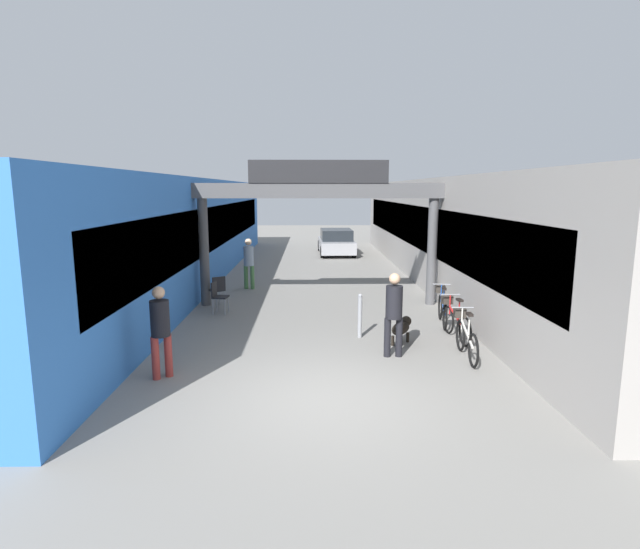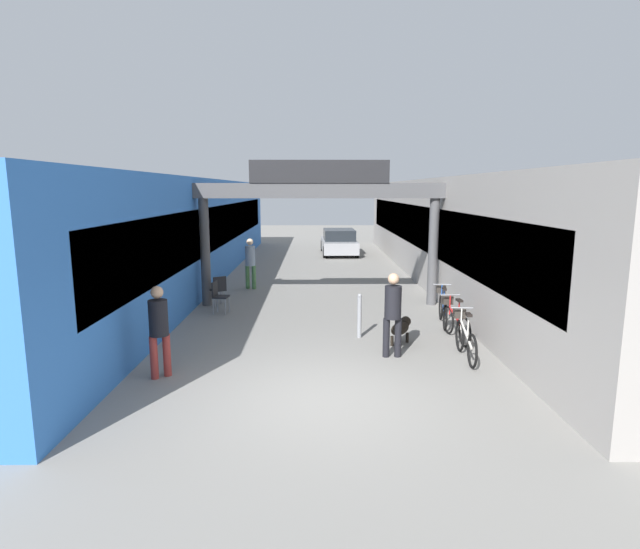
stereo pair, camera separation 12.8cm
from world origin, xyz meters
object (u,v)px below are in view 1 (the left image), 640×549
Objects in this scene: bollard_post_metal at (360,315)px; cafe_chair_black_farther at (218,288)px; bicycle_blue_third at (442,307)px; pedestrian_carrying_crate at (249,260)px; bicycle_silver_nearest at (465,336)px; cafe_chair_black_nearer at (218,294)px; dog_on_leash at (402,328)px; parked_car_silver at (336,242)px; pedestrian_with_dog at (394,309)px; bicycle_red_second at (455,320)px; pedestrian_companion at (160,326)px.

cafe_chair_black_farther is at bearing 140.15° from bollard_post_metal.
bicycle_blue_third is at bearing 28.28° from bollard_post_metal.
pedestrian_carrying_crate is 1.03× the size of bicycle_silver_nearest.
bicycle_silver_nearest reaches higher than cafe_chair_black_nearer.
parked_car_silver is at bearing 92.48° from dog_on_leash.
parked_car_silver reaches higher than dog_on_leash.
cafe_chair_black_farther is at bearing 142.27° from dog_on_leash.
parked_car_silver is at bearing 69.39° from pedestrian_carrying_crate.
dog_on_leash is (0.34, 0.89, -0.64)m from pedestrian_with_dog.
pedestrian_with_dog is 16.42m from parked_car_silver.
parked_car_silver is at bearing 89.16° from bollard_post_metal.
bicycle_red_second is 1.90× the size of cafe_chair_black_farther.
pedestrian_with_dog is 1.67× the size of bollard_post_metal.
pedestrian_companion is 4.57m from bollard_post_metal.
pedestrian_companion reaches higher than bicycle_red_second.
pedestrian_carrying_crate is 1.03× the size of bicycle_red_second.
pedestrian_companion is 5.99m from bicycle_silver_nearest.
pedestrian_with_dog is 1.02× the size of pedestrian_companion.
cafe_chair_black_nearer is (0.14, 4.78, -0.43)m from pedestrian_companion.
bicycle_red_second is (0.15, 1.29, 0.00)m from bicycle_silver_nearest.
pedestrian_with_dog is 1.03× the size of bicycle_silver_nearest.
bicycle_blue_third is 1.61× the size of bollard_post_metal.
bicycle_silver_nearest is (1.48, -0.04, -0.56)m from pedestrian_with_dog.
pedestrian_carrying_crate is 1.67× the size of bollard_post_metal.
bicycle_silver_nearest is 1.01× the size of bicycle_blue_third.
dog_on_leash is at bearing 140.62° from bicycle_silver_nearest.
bicycle_silver_nearest is at bearing -38.05° from cafe_chair_black_farther.
pedestrian_carrying_crate is at bearing 76.76° from cafe_chair_black_farther.
bicycle_red_second is (1.63, 1.25, -0.56)m from pedestrian_with_dog.
bicycle_blue_third is (0.20, 2.59, 0.00)m from bicycle_silver_nearest.
bollard_post_metal is at bearing -32.24° from cafe_chair_black_nearer.
pedestrian_with_dog reaches higher than parked_car_silver.
bicycle_silver_nearest is 0.42× the size of parked_car_silver.
bollard_post_metal is at bearing 177.38° from bicycle_red_second.
pedestrian_companion reaches higher than cafe_chair_black_nearer.
pedestrian_with_dog is at bearing 13.96° from pedestrian_companion.
bollard_post_metal is (3.26, -5.81, -0.47)m from pedestrian_carrying_crate.
pedestrian_companion reaches higher than bicycle_silver_nearest.
pedestrian_companion reaches higher than bicycle_blue_third.
pedestrian_with_dog is 1.96× the size of cafe_chair_black_farther.
dog_on_leash is at bearing -26.97° from bollard_post_metal.
pedestrian_with_dog is 1.03× the size of bicycle_red_second.
cafe_chair_black_farther is at bearing 100.28° from cafe_chair_black_nearer.
pedestrian_carrying_crate reaches higher than bicycle_silver_nearest.
pedestrian_carrying_crate is 2.70m from cafe_chair_black_farther.
cafe_chair_black_farther is (-0.02, 5.67, -0.43)m from pedestrian_companion.
parked_car_silver is (-0.33, 16.41, -0.36)m from pedestrian_with_dog.
pedestrian_with_dog reaches higher than bollard_post_metal.
cafe_chair_black_nearer is 0.22× the size of parked_car_silver.
pedestrian_companion is 0.98× the size of pedestrian_carrying_crate.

